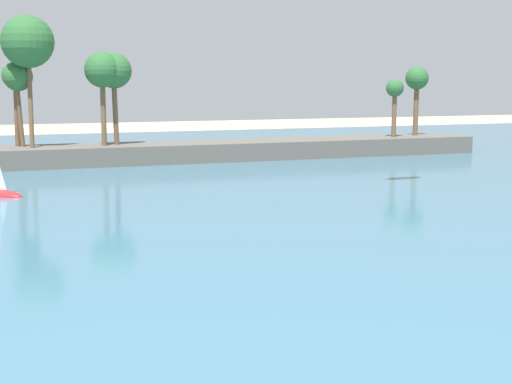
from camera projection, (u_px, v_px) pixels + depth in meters
The scene contains 2 objects.
sea at pixel (66, 177), 58.48m from camera, with size 220.00×95.94×0.06m, color teal.
palm_headland at pixel (39, 129), 64.91m from camera, with size 85.35×6.00×13.39m.
Camera 1 is at (-5.29, -3.95, 7.78)m, focal length 50.95 mm.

